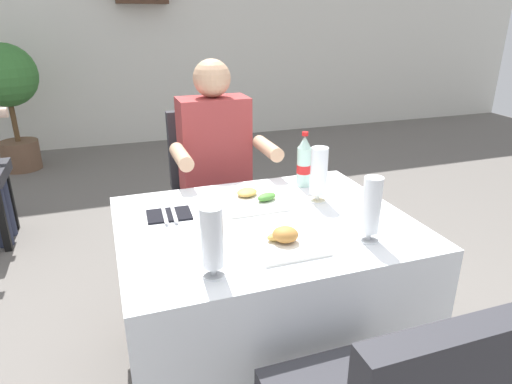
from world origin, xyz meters
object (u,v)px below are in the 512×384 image
at_px(beer_glass_left, 319,175).
at_px(cola_bottle_primary, 304,163).
at_px(main_dining_table, 264,259).
at_px(beer_glass_right, 212,242).
at_px(chair_far_diner_seat, 213,189).
at_px(plate_near_camera, 285,240).
at_px(potted_plant_corner, 7,89).
at_px(beer_glass_middle, 371,210).
at_px(napkin_cutlery_set, 169,214).
at_px(plate_far_diner, 253,199).
at_px(seated_diner_far, 218,168).

height_order(beer_glass_left, cola_bottle_primary, cola_bottle_primary).
distance_m(main_dining_table, beer_glass_right, 0.51).
bearing_deg(beer_glass_right, chair_far_diner_seat, 76.25).
height_order(main_dining_table, beer_glass_right, beer_glass_right).
xyz_separation_m(chair_far_diner_seat, beer_glass_left, (0.28, -0.72, 0.29)).
bearing_deg(plate_near_camera, potted_plant_corner, 110.52).
relative_size(main_dining_table, plate_near_camera, 4.68).
distance_m(beer_glass_left, potted_plant_corner, 3.70).
distance_m(beer_glass_middle, napkin_cutlery_set, 0.77).
height_order(plate_near_camera, beer_glass_right, beer_glass_right).
relative_size(chair_far_diner_seat, plate_far_diner, 3.88).
xyz_separation_m(plate_far_diner, cola_bottle_primary, (0.28, 0.11, 0.10)).
relative_size(seated_diner_far, potted_plant_corner, 1.02).
bearing_deg(beer_glass_right, napkin_cutlery_set, 96.88).
bearing_deg(beer_glass_right, plate_far_diner, 59.36).
bearing_deg(plate_near_camera, seated_diner_far, 89.77).
distance_m(plate_near_camera, cola_bottle_primary, 0.59).
height_order(main_dining_table, beer_glass_middle, beer_glass_middle).
xyz_separation_m(main_dining_table, chair_far_diner_seat, (0.00, 0.83, -0.00)).
xyz_separation_m(plate_near_camera, potted_plant_corner, (-1.36, 3.63, 0.06)).
bearing_deg(chair_far_diner_seat, cola_bottle_primary, -60.73).
bearing_deg(seated_diner_far, chair_far_diner_seat, 91.22).
xyz_separation_m(main_dining_table, beer_glass_right, (-0.28, -0.31, 0.28)).
bearing_deg(napkin_cutlery_set, beer_glass_middle, -35.00).
distance_m(seated_diner_far, beer_glass_left, 0.68).
xyz_separation_m(seated_diner_far, plate_near_camera, (-0.00, -0.93, 0.04)).
distance_m(beer_glass_middle, cola_bottle_primary, 0.57).
distance_m(main_dining_table, plate_near_camera, 0.28).
bearing_deg(plate_far_diner, potted_plant_corner, 113.01).
bearing_deg(main_dining_table, seated_diner_far, 89.82).
relative_size(chair_far_diner_seat, napkin_cutlery_set, 5.05).
relative_size(chair_far_diner_seat, cola_bottle_primary, 3.84).
distance_m(plate_far_diner, beer_glass_right, 0.59).
bearing_deg(main_dining_table, napkin_cutlery_set, 153.85).
distance_m(chair_far_diner_seat, plate_near_camera, 1.05).
bearing_deg(beer_glass_right, plate_near_camera, 21.05).
height_order(plate_far_diner, cola_bottle_primary, cola_bottle_primary).
height_order(plate_near_camera, cola_bottle_primary, cola_bottle_primary).
bearing_deg(potted_plant_corner, plate_far_diner, -66.99).
distance_m(seated_diner_far, plate_near_camera, 0.93).
height_order(chair_far_diner_seat, plate_far_diner, chair_far_diner_seat).
xyz_separation_m(beer_glass_middle, potted_plant_corner, (-1.64, 3.69, -0.03)).
relative_size(chair_far_diner_seat, plate_near_camera, 4.14).
relative_size(cola_bottle_primary, napkin_cutlery_set, 1.31).
xyz_separation_m(plate_near_camera, plate_far_diner, (0.02, 0.39, -0.01)).
relative_size(beer_glass_middle, napkin_cutlery_set, 1.21).
relative_size(chair_far_diner_seat, beer_glass_middle, 4.17).
relative_size(seated_diner_far, cola_bottle_primary, 4.99).
height_order(seated_diner_far, plate_far_diner, seated_diner_far).
bearing_deg(beer_glass_left, main_dining_table, -158.51).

